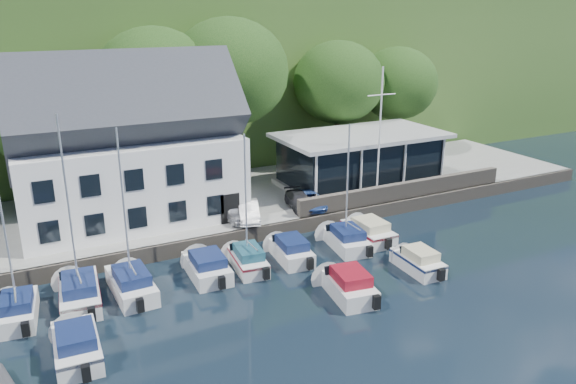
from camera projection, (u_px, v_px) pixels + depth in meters
name	position (u px, v px, depth m)	size (l,w,h in m)	color
ground	(353.00, 320.00, 27.46)	(180.00, 180.00, 0.00)	black
quay	(225.00, 204.00, 42.12)	(60.00, 13.00, 1.00)	gray
quay_face	(261.00, 233.00, 36.62)	(60.00, 0.30, 1.00)	#5C544A
hillside	(108.00, 57.00, 77.45)	(160.00, 75.00, 16.00)	#31521F
harbor_building	(128.00, 155.00, 36.75)	(14.40, 8.20, 8.70)	white
club_pavilion	(360.00, 159.00, 44.77)	(13.20, 7.20, 4.10)	black
seawall	(405.00, 190.00, 41.76)	(18.00, 0.50, 1.20)	#5C544A
car_silver	(232.00, 210.00, 37.50)	(1.53, 3.79, 1.29)	silver
car_white	(248.00, 211.00, 37.44)	(1.30, 3.74, 1.23)	silver
car_dgrey	(300.00, 201.00, 39.65)	(1.51, 3.73, 1.08)	#2C2C31
car_blue	(310.00, 199.00, 39.81)	(1.35, 3.43, 1.17)	#2F4D90
flagpole	(380.00, 136.00, 39.94)	(2.33, 0.20, 9.69)	white
tree_1	(40.00, 139.00, 38.51)	(7.19, 7.19, 9.83)	black
tree_2	(157.00, 109.00, 42.79)	(9.01, 9.01, 12.31)	black
tree_3	(231.00, 100.00, 45.18)	(9.46, 9.46, 12.93)	black
tree_4	(338.00, 104.00, 49.49)	(7.98, 7.98, 10.91)	black
tree_5	(396.00, 102.00, 52.43)	(7.45, 7.45, 10.18)	black
boat_r1_0	(6.00, 238.00, 26.08)	(1.81, 5.25, 8.72)	silver
boat_r1_1	(70.00, 218.00, 27.57)	(2.09, 6.58, 9.41)	silver
boat_r1_2	(124.00, 213.00, 28.53)	(2.04, 6.38, 9.16)	silver
boat_r1_3	(207.00, 264.00, 31.73)	(2.15, 5.64, 1.45)	silver
boat_r1_4	(246.00, 200.00, 31.64)	(1.76, 5.60, 8.44)	silver
boat_r1_5	(290.00, 248.00, 33.91)	(1.91, 5.58, 1.43)	silver
boat_r1_6	(347.00, 183.00, 34.42)	(2.01, 5.85, 8.61)	silver
boat_r1_7	(368.00, 229.00, 36.70)	(2.12, 5.71, 1.45)	silver
boat_r2_0	(76.00, 342.00, 24.31)	(2.03, 5.69, 1.50)	silver
boat_r2_3	(348.00, 282.00, 29.57)	(2.06, 5.63, 1.53)	silver
boat_r2_4	(418.00, 259.00, 32.44)	(1.76, 4.98, 1.40)	silver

